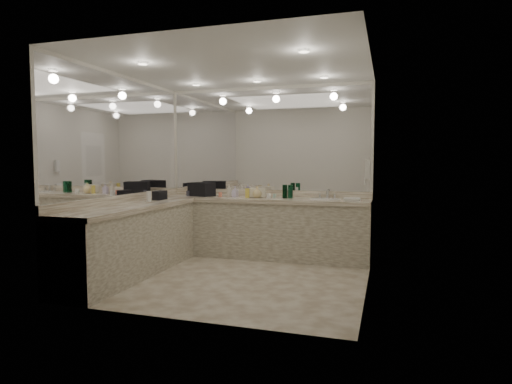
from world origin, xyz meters
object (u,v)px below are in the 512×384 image
(black_toiletry_bag, at_px, (202,189))
(wall_phone, at_px, (368,169))
(soap_bottle_b, at_px, (235,192))
(soap_bottle_a, at_px, (229,190))
(soap_bottle_c, at_px, (257,192))
(sink, at_px, (325,200))
(hand_towel, at_px, (352,199))
(cream_cosmetic_case, at_px, (258,193))

(black_toiletry_bag, bearing_deg, wall_phone, -11.70)
(wall_phone, relative_size, soap_bottle_b, 1.41)
(black_toiletry_bag, distance_m, soap_bottle_a, 0.47)
(soap_bottle_c, bearing_deg, soap_bottle_b, 178.38)
(black_toiletry_bag, bearing_deg, soap_bottle_c, -3.79)
(wall_phone, distance_m, black_toiletry_bag, 2.64)
(wall_phone, distance_m, soap_bottle_b, 2.07)
(sink, xyz_separation_m, wall_phone, (0.61, -0.50, 0.46))
(soap_bottle_a, relative_size, soap_bottle_c, 1.08)
(sink, xyz_separation_m, soap_bottle_a, (-1.48, 0.01, 0.10))
(soap_bottle_c, bearing_deg, hand_towel, -2.46)
(black_toiletry_bag, distance_m, hand_towel, 2.34)
(wall_phone, bearing_deg, black_toiletry_bag, 168.30)
(hand_towel, bearing_deg, soap_bottle_c, 177.54)
(soap_bottle_c, bearing_deg, soap_bottle_a, 174.34)
(soap_bottle_b, bearing_deg, black_toiletry_bag, 174.90)
(black_toiletry_bag, relative_size, cream_cosmetic_case, 1.67)
(wall_phone, bearing_deg, soap_bottle_b, 166.40)
(sink, bearing_deg, wall_phone, -39.57)
(soap_bottle_c, bearing_deg, cream_cosmetic_case, 99.49)
(black_toiletry_bag, xyz_separation_m, soap_bottle_c, (0.94, -0.06, -0.02))
(black_toiletry_bag, distance_m, cream_cosmetic_case, 0.92)
(cream_cosmetic_case, xyz_separation_m, hand_towel, (1.42, -0.14, -0.05))
(cream_cosmetic_case, height_order, soap_bottle_a, soap_bottle_a)
(soap_bottle_b, height_order, soap_bottle_c, soap_bottle_c)
(wall_phone, distance_m, soap_bottle_c, 1.73)
(sink, xyz_separation_m, soap_bottle_b, (-1.37, -0.02, 0.09))
(black_toiletry_bag, bearing_deg, soap_bottle_b, -5.10)
(sink, xyz_separation_m, cream_cosmetic_case, (-1.03, 0.04, 0.07))
(hand_towel, relative_size, soap_bottle_a, 1.13)
(soap_bottle_b, bearing_deg, hand_towel, -2.29)
(wall_phone, xyz_separation_m, soap_bottle_b, (-1.98, 0.48, -0.36))
(soap_bottle_c, bearing_deg, sink, 1.79)
(cream_cosmetic_case, bearing_deg, hand_towel, -14.56)
(soap_bottle_a, bearing_deg, black_toiletry_bag, 178.07)
(soap_bottle_a, bearing_deg, wall_phone, -13.83)
(sink, relative_size, hand_towel, 2.00)
(sink, height_order, wall_phone, wall_phone)
(soap_bottle_a, xyz_separation_m, soap_bottle_c, (0.47, -0.05, -0.01))
(black_toiletry_bag, height_order, hand_towel, black_toiletry_bag)
(cream_cosmetic_case, height_order, hand_towel, cream_cosmetic_case)
(wall_phone, height_order, hand_towel, wall_phone)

